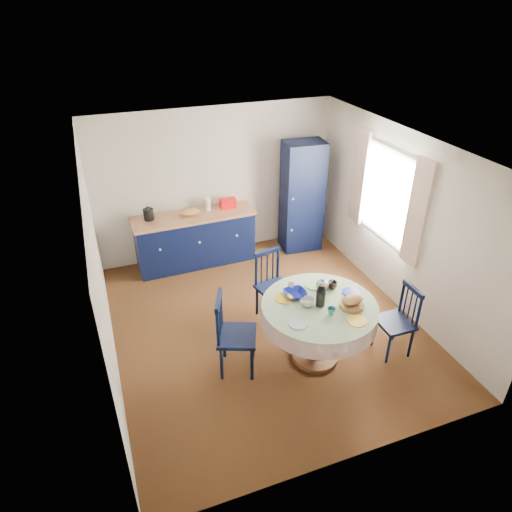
{
  "coord_description": "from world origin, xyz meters",
  "views": [
    {
      "loc": [
        -1.85,
        -4.63,
        4.04
      ],
      "look_at": [
        -0.05,
        0.2,
        1.0
      ],
      "focal_mm": 32.0,
      "sensor_mm": 36.0,
      "label": 1
    }
  ],
  "objects": [
    {
      "name": "mug_c",
      "position": [
        0.66,
        -0.6,
        0.88
      ],
      "size": [
        0.12,
        0.12,
        0.09
      ],
      "primitive_type": "imported",
      "color": "black",
      "rests_on": "dining_table"
    },
    {
      "name": "dining_table",
      "position": [
        0.36,
        -0.85,
        0.71
      ],
      "size": [
        1.37,
        1.37,
        1.11
      ],
      "color": "#553318",
      "rests_on": "floor"
    },
    {
      "name": "pantry_cabinet",
      "position": [
        1.4,
        1.85,
        0.96
      ],
      "size": [
        0.71,
        0.53,
        1.91
      ],
      "rotation": [
        0.0,
        0.0,
        -0.08
      ],
      "color": "black",
      "rests_on": "floor"
    },
    {
      "name": "mug_d",
      "position": [
        0.17,
        -0.44,
        0.88
      ],
      "size": [
        0.1,
        0.1,
        0.09
      ],
      "primitive_type": "imported",
      "color": "silver",
      "rests_on": "dining_table"
    },
    {
      "name": "chair_left",
      "position": [
        -0.65,
        -0.65,
        0.53
      ],
      "size": [
        0.59,
        0.6,
        1.05
      ],
      "rotation": [
        0.0,
        0.0,
        1.19
      ],
      "color": "black",
      "rests_on": "floor"
    },
    {
      "name": "mug_b",
      "position": [
        0.39,
        -1.06,
        0.88
      ],
      "size": [
        0.1,
        0.1,
        0.09
      ],
      "primitive_type": "imported",
      "color": "#287769",
      "rests_on": "dining_table"
    },
    {
      "name": "chair_right",
      "position": [
        1.36,
        -1.06,
        0.48
      ],
      "size": [
        0.41,
        0.43,
        0.95
      ],
      "rotation": [
        0.0,
        0.0,
        -1.59
      ],
      "color": "black",
      "rests_on": "floor"
    },
    {
      "name": "window",
      "position": [
        1.95,
        0.3,
        1.52
      ],
      "size": [
        0.1,
        1.74,
        1.45
      ],
      "color": "white",
      "rests_on": "wall_right"
    },
    {
      "name": "wall_right",
      "position": [
        2.0,
        0.0,
        1.25
      ],
      "size": [
        0.02,
        4.5,
        2.5
      ],
      "primitive_type": "cube",
      "color": "beige",
      "rests_on": "floor"
    },
    {
      "name": "chair_far",
      "position": [
        0.18,
        0.16,
        0.5
      ],
      "size": [
        0.52,
        0.51,
        0.99
      ],
      "rotation": [
        0.0,
        0.0,
        0.21
      ],
      "color": "black",
      "rests_on": "floor"
    },
    {
      "name": "cobalt_bowl",
      "position": [
        0.15,
        -0.59,
        0.86
      ],
      "size": [
        0.27,
        0.27,
        0.07
      ],
      "primitive_type": "imported",
      "color": "navy",
      "rests_on": "dining_table"
    },
    {
      "name": "mug_a",
      "position": [
        0.21,
        -0.82,
        0.89
      ],
      "size": [
        0.14,
        0.14,
        0.11
      ],
      "primitive_type": "imported",
      "color": "silver",
      "rests_on": "dining_table"
    },
    {
      "name": "wall_back",
      "position": [
        0.0,
        2.25,
        1.25
      ],
      "size": [
        4.0,
        0.02,
        2.5
      ],
      "primitive_type": "cube",
      "color": "beige",
      "rests_on": "floor"
    },
    {
      "name": "kitchen_counter",
      "position": [
        -0.48,
        1.96,
        0.46
      ],
      "size": [
        1.99,
        0.66,
        1.12
      ],
      "rotation": [
        0.0,
        0.0,
        0.02
      ],
      "color": "black",
      "rests_on": "floor"
    },
    {
      "name": "floor",
      "position": [
        0.0,
        0.0,
        0.0
      ],
      "size": [
        4.5,
        4.5,
        0.0
      ],
      "primitive_type": "plane",
      "color": "black",
      "rests_on": "ground"
    },
    {
      "name": "ceiling",
      "position": [
        0.0,
        0.0,
        2.5
      ],
      "size": [
        4.5,
        4.5,
        0.0
      ],
      "primitive_type": "plane",
      "rotation": [
        3.14,
        0.0,
        0.0
      ],
      "color": "white",
      "rests_on": "wall_back"
    },
    {
      "name": "wall_left",
      "position": [
        -2.0,
        0.0,
        1.25
      ],
      "size": [
        0.02,
        4.5,
        2.5
      ],
      "primitive_type": "cube",
      "color": "beige",
      "rests_on": "floor"
    }
  ]
}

